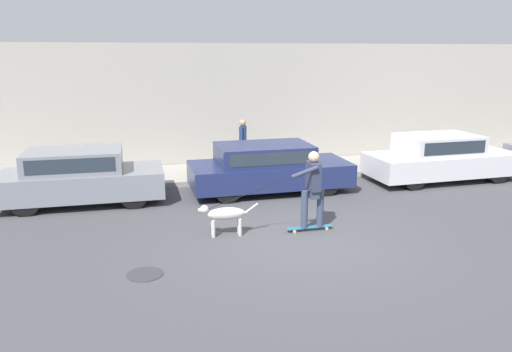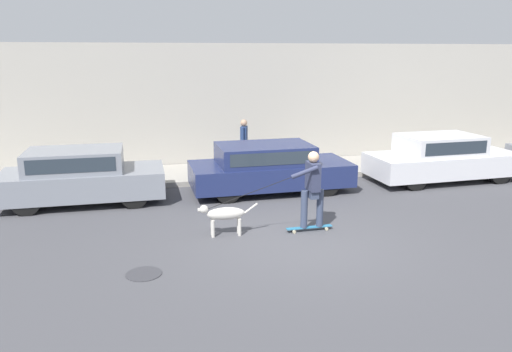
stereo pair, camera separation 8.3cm
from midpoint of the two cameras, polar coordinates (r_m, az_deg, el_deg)
The scene contains 10 objects.
ground_plane at distance 10.20m, azimuth 5.54°, elevation -7.10°, with size 36.00×36.00×0.00m, color #47474C.
back_wall at distance 16.44m, azimuth -2.15°, elevation 8.06°, with size 32.00×0.30×3.94m.
sidewalk_curb at distance 15.45m, azimuth -1.14°, elevation 0.54°, with size 30.00×2.35×0.14m.
parked_car_0 at distance 13.01m, azimuth -19.18°, elevation -0.09°, with size 3.91×1.67×1.36m.
parked_car_1 at distance 13.35m, azimuth 1.64°, elevation 0.92°, with size 4.28×1.85×1.29m.
parked_car_2 at distance 15.48m, azimuth 20.64°, elevation 1.85°, with size 4.46×1.87×1.35m.
dog at distance 10.19m, azimuth -3.43°, elevation -4.42°, with size 1.23×0.30×0.67m.
skateboarder at distance 10.36m, azimuth 6.65°, elevation -1.15°, with size 2.70×0.59×1.70m.
pedestrian_with_bag at distance 15.51m, azimuth -1.22°, elevation 4.04°, with size 0.32×0.61×1.51m.
manhole_cover at distance 8.80m, azimuth -12.43°, elevation -10.87°, with size 0.61×0.61×0.01m.
Camera 2 is at (-3.05, -9.02, 3.65)m, focal length 35.00 mm.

